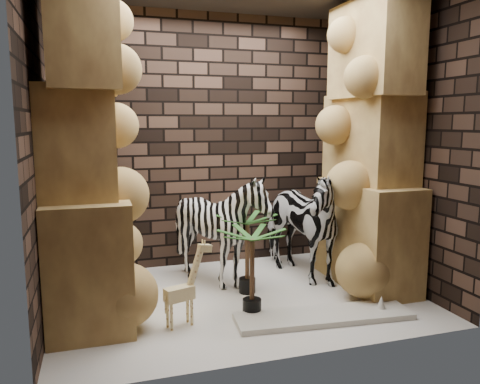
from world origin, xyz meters
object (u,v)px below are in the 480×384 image
object	(u,v)px
palm_back	(252,272)
surfboard	(324,316)
giraffe_toy	(179,285)
palm_front	(247,253)
zebra_left	(221,235)
zebra_right	(295,214)

from	to	relation	value
palm_back	surfboard	size ratio (longest dim) A/B	0.51
giraffe_toy	palm_front	world-z (taller)	palm_front
palm_front	surfboard	distance (m)	1.01
zebra_left	palm_front	size ratio (longest dim) A/B	1.47
zebra_right	giraffe_toy	bearing A→B (deg)	-161.64
zebra_left	surfboard	bearing A→B (deg)	-47.66
zebra_right	zebra_left	size ratio (longest dim) A/B	1.20
palm_front	zebra_right	bearing A→B (deg)	24.48
palm_back	surfboard	world-z (taller)	palm_back
zebra_right	palm_back	bearing A→B (deg)	-146.13
giraffe_toy	surfboard	bearing A→B (deg)	-27.88
giraffe_toy	palm_front	distance (m)	1.00
giraffe_toy	palm_front	bearing A→B (deg)	19.12
zebra_left	palm_front	bearing A→B (deg)	-42.66
zebra_right	surfboard	distance (m)	1.34
zebra_right	surfboard	world-z (taller)	zebra_right
palm_back	zebra_right	bearing A→B (deg)	47.07
zebra_left	palm_front	world-z (taller)	zebra_left
giraffe_toy	palm_back	distance (m)	0.67
palm_front	palm_back	xyz separation A→B (m)	(-0.13, -0.55, -0.01)
zebra_right	palm_front	distance (m)	0.79
zebra_right	palm_front	world-z (taller)	zebra_right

